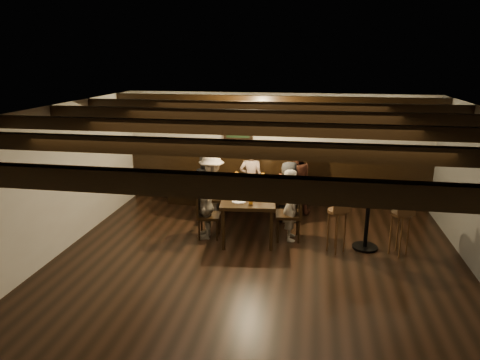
% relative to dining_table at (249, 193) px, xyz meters
% --- Properties ---
extents(room, '(7.00, 7.00, 7.00)m').
position_rel_dining_table_xyz_m(room, '(0.05, 0.28, 0.37)').
color(room, black).
rests_on(room, ground).
extents(dining_table, '(1.14, 2.13, 0.76)m').
position_rel_dining_table_xyz_m(dining_table, '(0.00, 0.00, 0.00)').
color(dining_table, black).
rests_on(dining_table, floor).
extents(chair_left_near, '(0.46, 0.46, 0.92)m').
position_rel_dining_table_xyz_m(chair_left_near, '(-0.77, 0.37, -0.42)').
color(chair_left_near, black).
rests_on(chair_left_near, floor).
extents(chair_left_far, '(0.43, 0.43, 0.85)m').
position_rel_dining_table_xyz_m(chair_left_far, '(-0.66, -0.53, -0.44)').
color(chair_left_far, black).
rests_on(chair_left_far, floor).
extents(chair_right_near, '(0.44, 0.44, 0.88)m').
position_rel_dining_table_xyz_m(chair_right_near, '(0.66, 0.53, -0.43)').
color(chair_right_near, black).
rests_on(chair_right_near, floor).
extents(chair_right_far, '(0.49, 0.49, 0.96)m').
position_rel_dining_table_xyz_m(chair_right_far, '(0.77, -0.36, -0.41)').
color(chair_right_far, black).
rests_on(chair_right_far, floor).
extents(person_bench_left, '(0.66, 0.47, 1.27)m').
position_rel_dining_table_xyz_m(person_bench_left, '(-1.00, 0.79, -0.07)').
color(person_bench_left, '#29292C').
rests_on(person_bench_left, floor).
extents(person_bench_centre, '(0.52, 0.37, 1.33)m').
position_rel_dining_table_xyz_m(person_bench_centre, '(-0.12, 1.04, -0.03)').
color(person_bench_centre, gray).
rests_on(person_bench_centre, floor).
extents(person_bench_right, '(0.76, 0.62, 1.44)m').
position_rel_dining_table_xyz_m(person_bench_right, '(0.79, 1.00, 0.02)').
color(person_bench_right, brown).
rests_on(person_bench_right, floor).
extents(person_left_near, '(0.59, 0.91, 1.33)m').
position_rel_dining_table_xyz_m(person_left_near, '(-0.80, 0.36, -0.04)').
color(person_left_near, '#BBAE9E').
rests_on(person_left_near, floor).
extents(person_left_far, '(0.37, 0.73, 1.19)m').
position_rel_dining_table_xyz_m(person_left_far, '(-0.69, -0.53, -0.11)').
color(person_left_far, gray).
rests_on(person_left_far, floor).
extents(person_right_near, '(0.44, 0.62, 1.19)m').
position_rel_dining_table_xyz_m(person_right_near, '(0.69, 0.53, -0.10)').
color(person_right_near, '#29292B').
rests_on(person_right_near, floor).
extents(person_right_far, '(0.36, 0.50, 1.27)m').
position_rel_dining_table_xyz_m(person_right_far, '(0.80, -0.36, -0.06)').
color(person_right_far, gray).
rests_on(person_right_far, floor).
extents(pint_a, '(0.07, 0.07, 0.14)m').
position_rel_dining_table_xyz_m(pint_a, '(-0.36, 0.66, 0.13)').
color(pint_a, '#BF7219').
rests_on(pint_a, dining_table).
extents(pint_b, '(0.07, 0.07, 0.14)m').
position_rel_dining_table_xyz_m(pint_b, '(0.17, 0.67, 0.13)').
color(pint_b, '#BF7219').
rests_on(pint_b, dining_table).
extents(pint_c, '(0.07, 0.07, 0.14)m').
position_rel_dining_table_xyz_m(pint_c, '(-0.31, 0.07, 0.13)').
color(pint_c, '#BF7219').
rests_on(pint_c, dining_table).
extents(pint_d, '(0.07, 0.07, 0.14)m').
position_rel_dining_table_xyz_m(pint_d, '(0.28, 0.23, 0.13)').
color(pint_d, silver).
rests_on(pint_d, dining_table).
extents(pint_e, '(0.07, 0.07, 0.14)m').
position_rel_dining_table_xyz_m(pint_e, '(-0.17, -0.47, 0.13)').
color(pint_e, '#BF7219').
rests_on(pint_e, dining_table).
extents(pint_f, '(0.07, 0.07, 0.14)m').
position_rel_dining_table_xyz_m(pint_f, '(0.26, -0.52, 0.13)').
color(pint_f, silver).
rests_on(pint_f, dining_table).
extents(pint_g, '(0.07, 0.07, 0.14)m').
position_rel_dining_table_xyz_m(pint_g, '(0.14, -0.79, 0.13)').
color(pint_g, '#BF7219').
rests_on(pint_g, dining_table).
extents(plate_near, '(0.24, 0.24, 0.01)m').
position_rel_dining_table_xyz_m(plate_near, '(-0.07, -0.71, 0.07)').
color(plate_near, white).
rests_on(plate_near, dining_table).
extents(plate_far, '(0.24, 0.24, 0.01)m').
position_rel_dining_table_xyz_m(plate_far, '(0.21, -0.28, 0.07)').
color(plate_far, white).
rests_on(plate_far, dining_table).
extents(condiment_caddy, '(0.15, 0.10, 0.12)m').
position_rel_dining_table_xyz_m(condiment_caddy, '(0.01, -0.05, 0.12)').
color(condiment_caddy, black).
rests_on(condiment_caddy, dining_table).
extents(candle, '(0.05, 0.05, 0.05)m').
position_rel_dining_table_xyz_m(candle, '(0.08, 0.31, 0.09)').
color(candle, beige).
rests_on(candle, dining_table).
extents(high_top_table, '(0.58, 0.58, 1.02)m').
position_rel_dining_table_xyz_m(high_top_table, '(2.06, -0.54, -0.03)').
color(high_top_table, black).
rests_on(high_top_table, floor).
extents(bar_stool_left, '(0.35, 0.37, 1.04)m').
position_rel_dining_table_xyz_m(bar_stool_left, '(1.56, -0.75, -0.32)').
color(bar_stool_left, '#372011').
rests_on(bar_stool_left, floor).
extents(bar_stool_right, '(0.34, 0.36, 1.04)m').
position_rel_dining_table_xyz_m(bar_stool_right, '(2.56, -0.70, -0.32)').
color(bar_stool_right, '#372011').
rests_on(bar_stool_right, floor).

